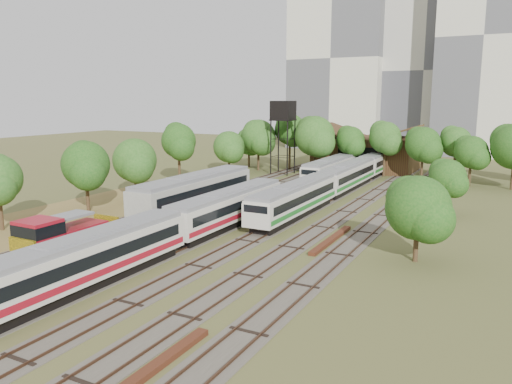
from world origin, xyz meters
The scene contains 18 objects.
ground centered at (0.00, 0.00, 0.00)m, with size 240.00×240.00×0.00m, color #475123.
dry_grass_patch centered at (-18.00, 8.00, 0.02)m, with size 14.00×60.00×0.04m, color brown.
tracks centered at (-0.67, 25.00, 0.04)m, with size 24.60×80.00×0.19m.
railcar_red_set centered at (-2.00, 5.41, 1.78)m, with size 2.73×34.58×3.37m.
railcar_green_set centered at (2.00, 37.94, 1.79)m, with size 2.75×52.08×3.39m.
railcar_rear centered at (-2.00, 42.54, 1.79)m, with size 2.74×16.08×3.38m.
shunter_locomotive centered at (-8.00, -0.13, 1.63)m, with size 2.61×8.10×3.41m.
old_grey_coach centered at (-8.00, 17.48, 2.18)m, with size 3.22×18.00×3.99m.
water_tower centered at (-11.44, 46.95, 9.69)m, with size 3.33×3.33×11.50m.
rail_pile_near centered at (8.00, -9.58, 0.15)m, with size 0.58×8.71×0.29m, color #532817.
rail_pile_far centered at (8.20, 13.78, 0.15)m, with size 0.57×9.09×0.30m, color #532817.
maintenance_shed centered at (-1.00, 57.98, 2.91)m, with size 16.45×11.55×7.58m.
tree_band_left centered at (-19.50, 23.19, 4.80)m, with size 7.71×64.67×8.48m.
tree_band_far centered at (3.08, 49.89, 5.84)m, with size 47.94×10.63×9.36m.
tree_band_right centered at (15.61, 28.40, 4.22)m, with size 5.15×41.30×6.89m.
tower_left centered at (-18.00, 95.00, 21.00)m, with size 22.00×16.00×42.00m, color beige.
tower_centre centered at (2.00, 100.00, 18.00)m, with size 20.00×18.00×36.00m, color beige.
tower_right centered at (14.00, 92.00, 24.00)m, with size 18.00×16.00×48.00m, color beige.
Camera 1 is at (21.25, -24.87, 11.70)m, focal length 35.00 mm.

